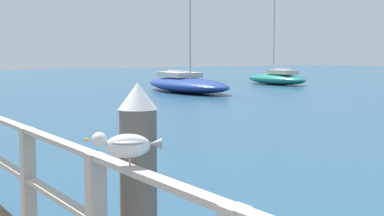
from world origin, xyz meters
The scene contains 3 objects.
seagull_foreground centered at (1.05, 3.54, 1.72)m, with size 0.45×0.25×0.21m.
boat_0 centered at (26.79, 31.94, 0.44)m, with size 2.35×6.09×6.48m.
boat_1 centered at (17.07, 28.63, 0.48)m, with size 3.40×8.28×8.16m.
Camera 1 is at (-0.49, 0.37, 2.29)m, focal length 53.53 mm.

